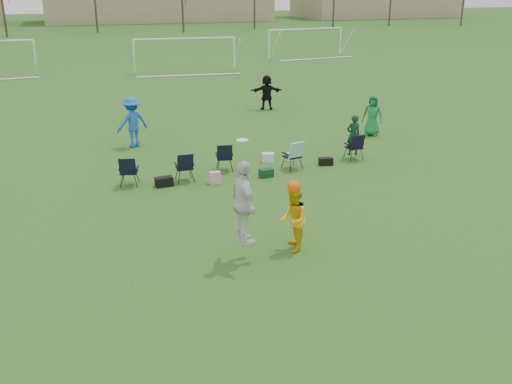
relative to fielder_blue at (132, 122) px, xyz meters
name	(u,v)px	position (x,y,z in m)	size (l,w,h in m)	color
ground	(299,288)	(2.02, -12.47, -0.99)	(260.00, 260.00, 0.00)	#2C571B
fielder_blue	(132,122)	(0.00, 0.00, 0.00)	(1.28, 0.74, 1.98)	blue
fielder_green_far	(373,115)	(9.86, -1.31, -0.12)	(0.85, 0.56, 1.75)	#167E3E
fielder_black	(267,92)	(7.35, 5.16, -0.11)	(1.64, 0.52, 1.76)	black
center_contest	(265,210)	(1.80, -10.82, 0.19)	(1.97, 1.24, 2.90)	silver
sideline_setup	(257,157)	(3.69, -4.47, -0.49)	(8.84, 2.07, 1.64)	#0E331E
goal_mid	(185,45)	(6.02, 19.53, 0.93)	(7.40, 0.63, 2.46)	white
goal_right	(306,35)	(18.02, 25.53, 0.93)	(7.35, 1.14, 2.46)	white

